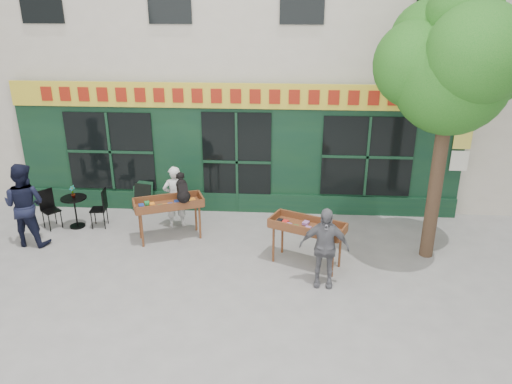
# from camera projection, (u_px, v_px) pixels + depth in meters

# --- Properties ---
(ground) EXTENTS (80.00, 80.00, 0.00)m
(ground) POSITION_uv_depth(u_px,v_px,m) (227.00, 255.00, 10.79)
(ground) COLOR slate
(ground) RESTS_ON ground
(building) EXTENTS (14.00, 7.26, 10.00)m
(building) POSITION_uv_depth(u_px,v_px,m) (248.00, 3.00, 14.45)
(building) COLOR beige
(building) RESTS_ON ground
(street_tree) EXTENTS (3.05, 2.90, 5.60)m
(street_tree) POSITION_uv_depth(u_px,v_px,m) (455.00, 60.00, 9.31)
(street_tree) COLOR #382619
(street_tree) RESTS_ON ground
(book_cart_center) EXTENTS (1.62, 1.14, 0.99)m
(book_cart_center) POSITION_uv_depth(u_px,v_px,m) (169.00, 205.00, 11.22)
(book_cart_center) COLOR brown
(book_cart_center) RESTS_ON ground
(dog) EXTENTS (0.54, 0.68, 0.60)m
(dog) POSITION_uv_depth(u_px,v_px,m) (182.00, 187.00, 10.98)
(dog) COLOR black
(dog) RESTS_ON book_cart_center
(woman) EXTENTS (0.65, 0.55, 1.53)m
(woman) POSITION_uv_depth(u_px,v_px,m) (175.00, 197.00, 11.84)
(woman) COLOR silver
(woman) RESTS_ON ground
(book_cart_right) EXTENTS (1.62, 1.18, 0.99)m
(book_cart_right) POSITION_uv_depth(u_px,v_px,m) (307.00, 229.00, 10.13)
(book_cart_right) COLOR brown
(book_cart_right) RESTS_ON ground
(man_right) EXTENTS (0.97, 0.46, 1.61)m
(man_right) POSITION_uv_depth(u_px,v_px,m) (324.00, 247.00, 9.43)
(man_right) COLOR #5D5D62
(man_right) RESTS_ON ground
(bistro_table) EXTENTS (0.60, 0.60, 0.76)m
(bistro_table) POSITION_uv_depth(u_px,v_px,m) (75.00, 206.00, 11.88)
(bistro_table) COLOR black
(bistro_table) RESTS_ON ground
(bistro_chair_left) EXTENTS (0.51, 0.51, 0.95)m
(bistro_chair_left) POSITION_uv_depth(u_px,v_px,m) (49.00, 206.00, 11.87)
(bistro_chair_left) COLOR black
(bistro_chair_left) RESTS_ON ground
(bistro_chair_right) EXTENTS (0.40, 0.40, 0.95)m
(bistro_chair_right) POSITION_uv_depth(u_px,v_px,m) (102.00, 205.00, 11.89)
(bistro_chair_right) COLOR black
(bistro_chair_right) RESTS_ON ground
(potted_plant) EXTENTS (0.19, 0.16, 0.30)m
(potted_plant) POSITION_uv_depth(u_px,v_px,m) (73.00, 192.00, 11.74)
(potted_plant) COLOR gray
(potted_plant) RESTS_ON bistro_table
(man_left) EXTENTS (0.97, 0.78, 1.90)m
(man_left) POSITION_uv_depth(u_px,v_px,m) (25.00, 205.00, 10.94)
(man_left) COLOR black
(man_left) RESTS_ON ground
(chalkboard) EXTENTS (0.59, 0.30, 0.79)m
(chalkboard) POSITION_uv_depth(u_px,v_px,m) (143.00, 196.00, 12.82)
(chalkboard) COLOR black
(chalkboard) RESTS_ON ground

